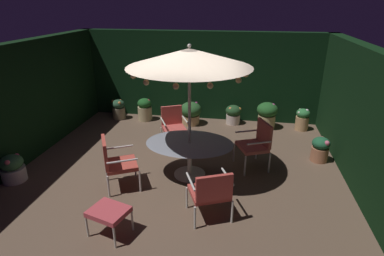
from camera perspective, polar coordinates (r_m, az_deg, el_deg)
name	(u,v)px	position (r m, az deg, el deg)	size (l,w,h in m)	color
ground_plane	(179,171)	(6.63, -2.31, -7.87)	(7.24, 7.04, 0.02)	brown
hedge_backdrop_rear	(202,76)	(9.28, 1.88, 9.51)	(7.24, 0.30, 2.53)	black
hedge_backdrop_left	(18,105)	(7.58, -29.14, 3.73)	(0.30, 7.04, 2.53)	black
hedge_backdrop_right	(370,125)	(6.37, 29.69, 0.49)	(0.30, 7.04, 2.53)	black
patio_dining_table	(190,149)	(6.20, -0.43, -3.80)	(1.74, 1.31, 0.73)	beige
patio_umbrella	(189,58)	(5.65, -0.49, 12.65)	(2.28, 2.28, 2.62)	beige
patio_chair_north	(173,124)	(7.49, -3.40, 0.66)	(0.76, 0.79, 0.97)	beige
patio_chair_northeast	(115,160)	(5.98, -13.85, -5.70)	(0.81, 0.82, 1.01)	beige
patio_chair_east	(211,191)	(5.03, 3.47, -11.41)	(0.81, 0.78, 0.90)	silver
patio_chair_southeast	(257,142)	(6.66, 11.74, -2.44)	(0.77, 0.82, 1.01)	silver
ottoman_footrest	(109,212)	(4.98, -14.96, -14.66)	(0.66, 0.59, 0.44)	beige
potted_plant_right_far	(119,109)	(9.60, -13.25, 3.40)	(0.40, 0.38, 0.59)	#7B6E54
potted_plant_right_near	(302,119)	(9.05, 19.49, 1.58)	(0.36, 0.36, 0.61)	tan
potted_plant_back_right	(13,168)	(7.08, -29.91, -6.38)	(0.45, 0.45, 0.55)	beige
potted_plant_back_left	(320,149)	(7.44, 22.35, -3.50)	(0.38, 0.38, 0.56)	#AB6B4A
potted_plant_back_center	(233,114)	(9.05, 7.53, 2.56)	(0.44, 0.44, 0.55)	beige
potted_plant_front_corner	(191,112)	(8.92, -0.22, 2.86)	(0.60, 0.60, 0.65)	tan
potted_plant_left_far	(145,109)	(9.34, -8.61, 3.43)	(0.41, 0.41, 0.66)	tan
potted_plant_left_near	(267,114)	(8.87, 13.51, 2.44)	(0.57, 0.57, 0.73)	tan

